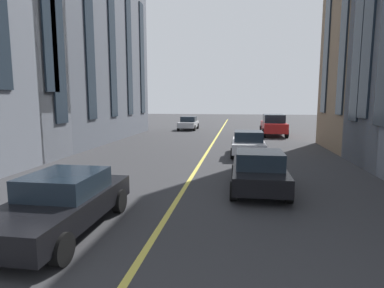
{
  "coord_description": "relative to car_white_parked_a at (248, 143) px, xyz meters",
  "views": [
    {
      "loc": [
        7.84,
        -1.87,
        3.09
      ],
      "look_at": [
        17.4,
        -0.44,
        1.75
      ],
      "focal_mm": 29.42,
      "sensor_mm": 36.0,
      "label": 1
    }
  ],
  "objects": [
    {
      "name": "lane_centre_line",
      "position": [
        -5.7,
        2.41,
        -0.7
      ],
      "size": [
        80.0,
        0.16,
        0.01
      ],
      "color": "#D8C64C",
      "rests_on": "ground_plane"
    },
    {
      "name": "car_white_parked_a",
      "position": [
        0.0,
        0.0,
        0.0
      ],
      "size": [
        3.9,
        1.89,
        1.4
      ],
      "color": "silver",
      "rests_on": "ground_plane"
    },
    {
      "name": "car_silver_oncoming",
      "position": [
        15.35,
        5.9,
        0.0
      ],
      "size": [
        3.9,
        1.89,
        1.4
      ],
      "color": "#B7BABF",
      "rests_on": "ground_plane"
    },
    {
      "name": "car_red_parked_b",
      "position": [
        10.72,
        -2.49,
        0.27
      ],
      "size": [
        4.7,
        2.14,
        1.88
      ],
      "color": "#B21E1E",
      "rests_on": "ground_plane"
    },
    {
      "name": "car_black_near",
      "position": [
        -11.2,
        4.66,
        0.0
      ],
      "size": [
        4.4,
        1.95,
        1.37
      ],
      "color": "black",
      "rests_on": "ground_plane"
    },
    {
      "name": "car_black_mid",
      "position": [
        -7.07,
        -0.17,
        0.0
      ],
      "size": [
        3.9,
        1.89,
        1.4
      ],
      "color": "black",
      "rests_on": "ground_plane"
    },
    {
      "name": "building_left_far",
      "position": [
        4.85,
        16.59,
        6.06
      ],
      "size": [
        17.98,
        13.48,
        13.52
      ],
      "color": "#565B66",
      "rests_on": "ground_plane"
    }
  ]
}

